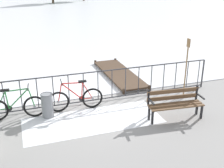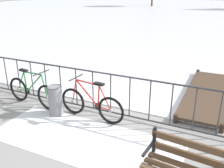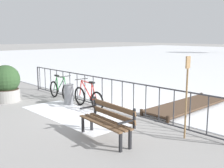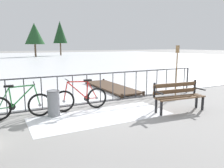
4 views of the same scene
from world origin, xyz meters
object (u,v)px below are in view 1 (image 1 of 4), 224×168
Objects in this scene: trash_bin at (47,105)px; oar_upright at (187,63)px; park_bench at (175,102)px; bicycle_near_railing at (76,99)px; bicycle_second at (16,107)px.

oar_upright reaches higher than trash_bin.
trash_bin is at bearing 160.14° from park_bench.
bicycle_near_railing is 0.86× the size of oar_upright.
bicycle_second is 5.64m from oar_upright.
trash_bin is (-3.48, 1.26, -0.14)m from park_bench.
oar_upright reaches higher than bicycle_second.
bicycle_near_railing and bicycle_second have the same top height.
bicycle_second is at bearing 179.53° from oar_upright.
oar_upright is (1.22, 1.39, 0.63)m from park_bench.
bicycle_near_railing is at bearing 150.96° from park_bench.
bicycle_second is at bearing 168.73° from trash_bin.
park_bench is 3.71m from trash_bin.
bicycle_second is at bearing 161.81° from park_bench.
oar_upright is at bearing -0.85° from bicycle_near_railing.
bicycle_near_railing is 1.76m from bicycle_second.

